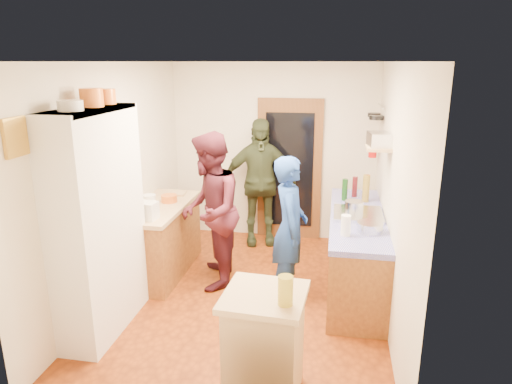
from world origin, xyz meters
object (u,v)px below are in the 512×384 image
(right_counter_base, at_px, (355,253))
(person_back, at_px, (260,182))
(island_base, at_px, (264,349))
(person_left, at_px, (213,210))
(person_hob, at_px, (293,229))
(hutch_body, at_px, (99,223))

(right_counter_base, distance_m, person_back, 1.85)
(island_base, bearing_deg, person_back, 100.18)
(island_base, height_order, person_left, person_left)
(person_left, distance_m, person_back, 1.39)
(island_base, xyz_separation_m, person_hob, (0.05, 1.68, 0.39))
(hutch_body, distance_m, person_back, 2.73)
(person_hob, bearing_deg, hutch_body, 110.02)
(island_base, bearing_deg, person_hob, 88.28)
(island_base, height_order, person_back, person_back)
(right_counter_base, xyz_separation_m, person_back, (-1.34, 1.16, 0.50))
(hutch_body, height_order, person_left, hutch_body)
(person_hob, bearing_deg, right_counter_base, -71.19)
(island_base, bearing_deg, hutch_body, 156.92)
(person_left, bearing_deg, hutch_body, -46.89)
(right_counter_base, xyz_separation_m, person_hob, (-0.71, -0.36, 0.40))
(hutch_body, xyz_separation_m, person_left, (0.83, 1.11, -0.18))
(island_base, relative_size, person_left, 0.47)
(person_left, bearing_deg, right_counter_base, 85.94)
(hutch_body, distance_m, person_hob, 2.04)
(hutch_body, height_order, person_hob, hutch_body)
(person_hob, bearing_deg, person_back, 14.54)
(person_left, height_order, person_back, person_back)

